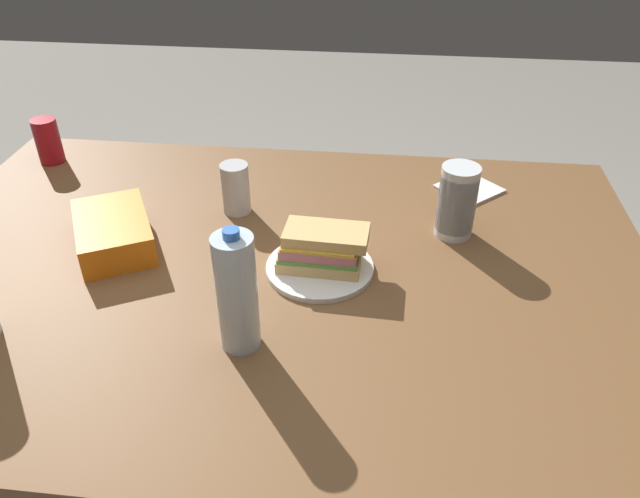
{
  "coord_description": "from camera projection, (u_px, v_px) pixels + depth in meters",
  "views": [
    {
      "loc": [
        0.23,
        -1.04,
        1.54
      ],
      "look_at": [
        0.11,
        0.0,
        0.82
      ],
      "focal_mm": 34.99,
      "sensor_mm": 36.0,
      "label": 1
    }
  ],
  "objects": [
    {
      "name": "chip_bag",
      "position": [
        113.0,
        232.0,
        1.35
      ],
      "size": [
        0.24,
        0.27,
        0.07
      ],
      "primitive_type": "cube",
      "rotation": [
        0.0,
        0.0,
        5.2
      ],
      "color": "orange",
      "rests_on": "dining_table"
    },
    {
      "name": "soda_can_silver",
      "position": [
        236.0,
        188.0,
        1.46
      ],
      "size": [
        0.07,
        0.07,
        0.12
      ],
      "primitive_type": "cylinder",
      "color": "silver",
      "rests_on": "dining_table"
    },
    {
      "name": "water_bottle_tall",
      "position": [
        237.0,
        293.0,
        1.05
      ],
      "size": [
        0.07,
        0.07,
        0.24
      ],
      "color": "silver",
      "rests_on": "dining_table"
    },
    {
      "name": "ground_plane",
      "position": [
        282.0,
        489.0,
        1.74
      ],
      "size": [
        8.0,
        8.0,
        0.0
      ],
      "primitive_type": "plane",
      "color": "gray"
    },
    {
      "name": "paper_napkin",
      "position": [
        469.0,
        188.0,
        1.58
      ],
      "size": [
        0.18,
        0.18,
        0.01
      ],
      "primitive_type": "cube",
      "rotation": [
        0.0,
        0.0,
        0.76
      ],
      "color": "white",
      "rests_on": "dining_table"
    },
    {
      "name": "plastic_cup_stack",
      "position": [
        457.0,
        201.0,
        1.36
      ],
      "size": [
        0.08,
        0.08,
        0.17
      ],
      "color": "silver",
      "rests_on": "dining_table"
    },
    {
      "name": "sandwich",
      "position": [
        322.0,
        248.0,
        1.27
      ],
      "size": [
        0.19,
        0.1,
        0.08
      ],
      "color": "#DBB26B",
      "rests_on": "paper_plate"
    },
    {
      "name": "dining_table",
      "position": [
        271.0,
        298.0,
        1.35
      ],
      "size": [
        1.62,
        1.12,
        0.77
      ],
      "color": "brown",
      "rests_on": "ground_plane"
    },
    {
      "name": "paper_plate",
      "position": [
        320.0,
        266.0,
        1.3
      ],
      "size": [
        0.22,
        0.22,
        0.01
      ],
      "primitive_type": "cylinder",
      "color": "white",
      "rests_on": "dining_table"
    },
    {
      "name": "soda_can_red",
      "position": [
        48.0,
        141.0,
        1.67
      ],
      "size": [
        0.07,
        0.07,
        0.12
      ],
      "primitive_type": "cylinder",
      "color": "maroon",
      "rests_on": "dining_table"
    }
  ]
}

